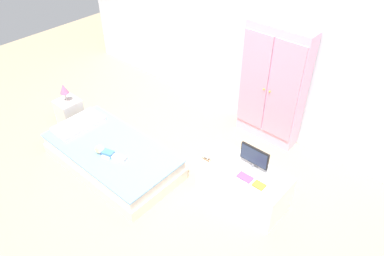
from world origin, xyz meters
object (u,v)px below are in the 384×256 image
(book_orange, at_px, (259,185))
(bed, at_px, (112,156))
(nightstand, at_px, (70,113))
(rocking_horse_toy, at_px, (207,156))
(wardrobe, at_px, (273,86))
(table_lamp, at_px, (64,90))
(tv_stand, at_px, (243,184))
(book_purple, at_px, (245,177))
(tv_monitor, at_px, (254,157))
(doll, at_px, (105,152))

(book_orange, bearing_deg, bed, -164.16)
(nightstand, height_order, rocking_horse_toy, rocking_horse_toy)
(wardrobe, bearing_deg, table_lamp, -143.91)
(tv_stand, bearing_deg, book_purple, -55.15)
(nightstand, height_order, book_orange, book_orange)
(bed, relative_size, tv_stand, 1.76)
(tv_stand, relative_size, book_orange, 8.02)
(wardrobe, relative_size, rocking_horse_toy, 12.96)
(wardrobe, xyz_separation_m, book_orange, (0.63, -1.21, -0.31))
(tv_stand, distance_m, rocking_horse_toy, 0.49)
(nightstand, height_order, tv_monitor, tv_monitor)
(book_purple, bearing_deg, table_lamp, -172.56)
(doll, distance_m, nightstand, 1.16)
(book_orange, bearing_deg, book_purple, 180.00)
(table_lamp, distance_m, book_purple, 2.61)
(nightstand, bearing_deg, book_orange, 7.00)
(rocking_horse_toy, bearing_deg, book_orange, 4.16)
(rocking_horse_toy, xyz_separation_m, book_purple, (0.45, 0.04, -0.05))
(tv_monitor, xyz_separation_m, rocking_horse_toy, (-0.43, -0.22, -0.09))
(rocking_horse_toy, bearing_deg, tv_stand, 20.89)
(tv_stand, relative_size, book_purple, 6.14)
(nightstand, height_order, table_lamp, table_lamp)
(tv_monitor, bearing_deg, rocking_horse_toy, -152.64)
(rocking_horse_toy, height_order, book_purple, rocking_horse_toy)
(tv_monitor, bearing_deg, tv_stand, -121.69)
(bed, bearing_deg, table_lamp, 172.42)
(rocking_horse_toy, relative_size, book_purple, 0.77)
(doll, height_order, tv_monitor, tv_monitor)
(doll, relative_size, rocking_horse_toy, 3.31)
(table_lamp, bearing_deg, doll, -13.11)
(bed, xyz_separation_m, doll, (0.06, -0.12, 0.18))
(nightstand, distance_m, tv_monitor, 2.65)
(nightstand, relative_size, wardrobe, 0.26)
(bed, bearing_deg, nightstand, 172.42)
(nightstand, bearing_deg, tv_stand, 9.87)
(book_orange, bearing_deg, tv_stand, 156.76)
(tv_stand, bearing_deg, table_lamp, -170.13)
(wardrobe, xyz_separation_m, rocking_horse_toy, (0.01, -1.26, -0.26))
(bed, height_order, wardrobe, wardrobe)
(bed, xyz_separation_m, tv_stand, (1.46, 0.58, 0.08))
(bed, distance_m, tv_stand, 1.57)
(book_purple, bearing_deg, tv_monitor, 97.48)
(tv_monitor, relative_size, rocking_horse_toy, 2.70)
(bed, distance_m, table_lamp, 1.15)
(table_lamp, xyz_separation_m, book_orange, (2.75, 0.34, -0.11))
(tv_stand, bearing_deg, bed, -158.29)
(bed, relative_size, rocking_horse_toy, 14.01)
(nightstand, relative_size, book_orange, 3.34)
(tv_stand, bearing_deg, book_orange, -23.24)
(nightstand, distance_m, wardrobe, 2.69)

